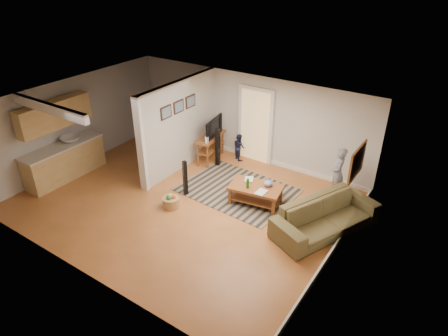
{
  "coord_description": "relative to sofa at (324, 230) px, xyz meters",
  "views": [
    {
      "loc": [
        5.4,
        -6.29,
        5.48
      ],
      "look_at": [
        0.98,
        0.32,
        1.1
      ],
      "focal_mm": 32.0,
      "sensor_mm": 36.0,
      "label": 1
    }
  ],
  "objects": [
    {
      "name": "toy_basket",
      "position": [
        -3.41,
        -1.2,
        0.15
      ],
      "size": [
        0.4,
        0.4,
        0.36
      ],
      "color": "#8C613D",
      "rests_on": "ground"
    },
    {
      "name": "speaker_left",
      "position": [
        -3.47,
        -0.55,
        0.47
      ],
      "size": [
        0.12,
        0.12,
        0.94
      ],
      "primitive_type": "cube",
      "rotation": [
        0.0,
        0.0,
        -0.43
      ],
      "color": "black",
      "rests_on": "ground"
    },
    {
      "name": "room_shell",
      "position": [
        -4.37,
        -0.42,
        1.46
      ],
      "size": [
        7.54,
        6.02,
        2.52
      ],
      "color": "beige",
      "rests_on": "ground"
    },
    {
      "name": "coffee_table",
      "position": [
        -1.79,
        0.08,
        0.38
      ],
      "size": [
        1.35,
        0.93,
        0.74
      ],
      "rotation": [
        0.0,
        0.0,
        0.17
      ],
      "color": "brown",
      "rests_on": "ground"
    },
    {
      "name": "child",
      "position": [
        -0.3,
        1.46,
        0.0
      ],
      "size": [
        0.45,
        0.56,
        1.33
      ],
      "primitive_type": "imported",
      "rotation": [
        0.0,
        0.0,
        -1.26
      ],
      "color": "gray",
      "rests_on": "ground"
    },
    {
      "name": "sofa",
      "position": [
        0.0,
        0.0,
        0.0
      ],
      "size": [
        1.89,
        2.65,
        0.72
      ],
      "primitive_type": "imported",
      "rotation": [
        0.0,
        0.0,
        1.15
      ],
      "color": "#4B4525",
      "rests_on": "ground"
    },
    {
      "name": "toddler",
      "position": [
        -3.39,
        1.85,
        0.0
      ],
      "size": [
        0.49,
        0.46,
        0.79
      ],
      "primitive_type": "imported",
      "rotation": [
        0.0,
        0.0,
        2.6
      ],
      "color": "#1C1F3B",
      "rests_on": "ground"
    },
    {
      "name": "ground",
      "position": [
        -3.3,
        -0.85,
        0.0
      ],
      "size": [
        7.5,
        7.5,
        0.0
      ],
      "primitive_type": "plane",
      "color": "brown",
      "rests_on": "ground"
    },
    {
      "name": "tv_console",
      "position": [
        -4.04,
        1.35,
        0.69
      ],
      "size": [
        0.66,
        1.27,
        1.04
      ],
      "rotation": [
        0.0,
        0.0,
        0.17
      ],
      "color": "brown",
      "rests_on": "ground"
    },
    {
      "name": "speaker_right",
      "position": [
        -3.68,
        1.18,
        0.56
      ],
      "size": [
        0.13,
        0.13,
        1.13
      ],
      "primitive_type": "cube",
      "rotation": [
        0.0,
        0.0,
        0.14
      ],
      "color": "black",
      "rests_on": "ground"
    },
    {
      "name": "area_rug",
      "position": [
        -2.49,
        0.33,
        0.01
      ],
      "size": [
        2.92,
        2.21,
        0.01
      ],
      "primitive_type": "cube",
      "rotation": [
        0.0,
        0.0,
        -0.06
      ],
      "color": "black",
      "rests_on": "ground"
    }
  ]
}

